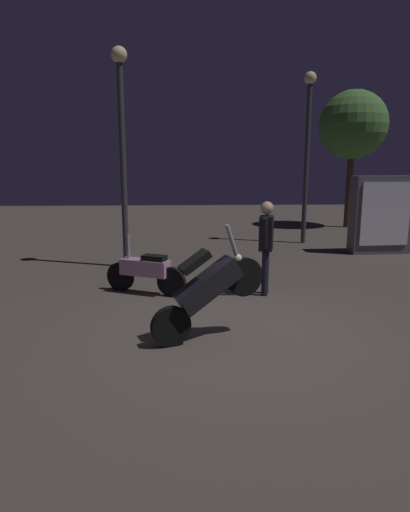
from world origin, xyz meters
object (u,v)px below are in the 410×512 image
Objects in this scene: motorcycle_pink_parked_left at (145,271)px; kiosk_billboard at (381,215)px; streetlamp_far at (122,131)px; motorcycle_black_foreground at (208,289)px; person_rider_beside at (266,239)px; streetlamp_near at (308,137)px.

motorcycle_pink_parked_left is 0.74× the size of kiosk_billboard.
kiosk_billboard is at bearing 11.46° from streetlamp_far.
motorcycle_pink_parked_left is at bearing 94.20° from motorcycle_black_foreground.
motorcycle_black_foreground is at bearing 47.17° from kiosk_billboard.
person_rider_beside is at bearing 42.03° from kiosk_billboard.
streetlamp_near is 1.02× the size of streetlamp_far.
person_rider_beside reaches higher than motorcycle_pink_parked_left.
streetlamp_near is at bearing -105.56° from motorcycle_pink_parked_left.
streetlamp_near is (4.42, 5.29, 2.75)m from motorcycle_pink_parked_left.
streetlamp_far is at bearing -149.30° from streetlamp_near.
kiosk_billboard reaches higher than motorcycle_pink_parked_left.
motorcycle_black_foreground is at bearing -113.73° from streetlamp_near.
streetlamp_near is at bearing -95.96° from person_rider_beside.
motorcycle_pink_parked_left is 3.60m from streetlamp_far.
person_rider_beside is at bearing 40.88° from motorcycle_black_foreground.
person_rider_beside is at bearing -111.60° from streetlamp_near.
motorcycle_black_foreground is 7.82m from kiosk_billboard.
streetlamp_near reaches higher than streetlamp_far.
streetlamp_near is at bearing -47.34° from kiosk_billboard.
motorcycle_pink_parked_left is at bearing -74.08° from streetlamp_far.
motorcycle_pink_parked_left is (-1.07, 2.33, -0.31)m from motorcycle_black_foreground.
person_rider_beside is at bearing -40.01° from streetlamp_far.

